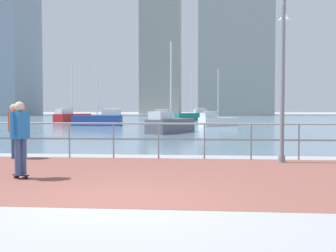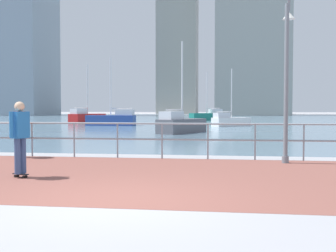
{
  "view_description": "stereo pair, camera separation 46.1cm",
  "coord_description": "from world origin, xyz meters",
  "px_view_note": "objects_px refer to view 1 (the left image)",
  "views": [
    {
      "loc": [
        1.38,
        -6.78,
        1.55
      ],
      "look_at": [
        0.49,
        3.48,
        1.1
      ],
      "focal_mm": 44.38,
      "sensor_mm": 36.0,
      "label": 1
    },
    {
      "loc": [
        1.84,
        -6.73,
        1.55
      ],
      "look_at": [
        0.49,
        3.48,
        1.1
      ],
      "focal_mm": 44.38,
      "sensor_mm": 36.0,
      "label": 2
    }
  ],
  "objects_px": {
    "sailboat_white": "(72,117)",
    "sailboat_blue": "(170,124)",
    "bystander": "(14,126)",
    "skateboarder": "(20,133)",
    "sailboat_red": "(99,119)",
    "lamppost": "(283,65)",
    "sailboat_gray": "(217,121)",
    "sailboat_yellow": "(193,116)"
  },
  "relations": [
    {
      "from": "lamppost",
      "to": "sailboat_yellow",
      "type": "distance_m",
      "value": 39.76
    },
    {
      "from": "skateboarder",
      "to": "sailboat_white",
      "type": "height_order",
      "value": "sailboat_white"
    },
    {
      "from": "lamppost",
      "to": "sailboat_red",
      "type": "distance_m",
      "value": 26.0
    },
    {
      "from": "skateboarder",
      "to": "bystander",
      "type": "distance_m",
      "value": 3.97
    },
    {
      "from": "skateboarder",
      "to": "sailboat_white",
      "type": "distance_m",
      "value": 34.77
    },
    {
      "from": "bystander",
      "to": "sailboat_yellow",
      "type": "bearing_deg",
      "value": 83.63
    },
    {
      "from": "lamppost",
      "to": "sailboat_white",
      "type": "bearing_deg",
      "value": 118.11
    },
    {
      "from": "lamppost",
      "to": "sailboat_white",
      "type": "xyz_separation_m",
      "value": [
        -15.98,
        29.92,
        -2.2
      ]
    },
    {
      "from": "lamppost",
      "to": "skateboarder",
      "type": "xyz_separation_m",
      "value": [
        -6.24,
        -3.45,
        -1.77
      ]
    },
    {
      "from": "skateboarder",
      "to": "bystander",
      "type": "bearing_deg",
      "value": 117.08
    },
    {
      "from": "sailboat_yellow",
      "to": "sailboat_blue",
      "type": "distance_m",
      "value": 26.07
    },
    {
      "from": "bystander",
      "to": "sailboat_gray",
      "type": "xyz_separation_m",
      "value": [
        6.89,
        23.18,
        -0.52
      ]
    },
    {
      "from": "sailboat_red",
      "to": "sailboat_white",
      "type": "bearing_deg",
      "value": 124.7
    },
    {
      "from": "bystander",
      "to": "sailboat_red",
      "type": "xyz_separation_m",
      "value": [
        -3.33,
        23.19,
        -0.42
      ]
    },
    {
      "from": "lamppost",
      "to": "bystander",
      "type": "bearing_deg",
      "value": 179.4
    },
    {
      "from": "lamppost",
      "to": "sailboat_gray",
      "type": "relative_size",
      "value": 1.04
    },
    {
      "from": "skateboarder",
      "to": "sailboat_red",
      "type": "distance_m",
      "value": 27.21
    },
    {
      "from": "sailboat_red",
      "to": "sailboat_yellow",
      "type": "height_order",
      "value": "sailboat_yellow"
    },
    {
      "from": "sailboat_blue",
      "to": "sailboat_gray",
      "type": "bearing_deg",
      "value": 71.89
    },
    {
      "from": "bystander",
      "to": "sailboat_yellow",
      "type": "height_order",
      "value": "sailboat_yellow"
    },
    {
      "from": "sailboat_blue",
      "to": "skateboarder",
      "type": "bearing_deg",
      "value": -96.32
    },
    {
      "from": "bystander",
      "to": "sailboat_gray",
      "type": "distance_m",
      "value": 24.19
    },
    {
      "from": "bystander",
      "to": "sailboat_blue",
      "type": "relative_size",
      "value": 0.29
    },
    {
      "from": "sailboat_gray",
      "to": "lamppost",
      "type": "bearing_deg",
      "value": -87.14
    },
    {
      "from": "bystander",
      "to": "skateboarder",
      "type": "bearing_deg",
      "value": -62.92
    },
    {
      "from": "lamppost",
      "to": "bystander",
      "type": "relative_size",
      "value": 3.01
    },
    {
      "from": "skateboarder",
      "to": "lamppost",
      "type": "bearing_deg",
      "value": 28.94
    },
    {
      "from": "sailboat_white",
      "to": "sailboat_blue",
      "type": "distance_m",
      "value": 20.14
    },
    {
      "from": "sailboat_gray",
      "to": "sailboat_white",
      "type": "height_order",
      "value": "sailboat_white"
    },
    {
      "from": "skateboarder",
      "to": "sailboat_blue",
      "type": "bearing_deg",
      "value": 83.68
    },
    {
      "from": "sailboat_yellow",
      "to": "lamppost",
      "type": "bearing_deg",
      "value": -84.74
    },
    {
      "from": "sailboat_gray",
      "to": "sailboat_yellow",
      "type": "distance_m",
      "value": 16.45
    },
    {
      "from": "sailboat_blue",
      "to": "bystander",
      "type": "bearing_deg",
      "value": -105.38
    },
    {
      "from": "sailboat_gray",
      "to": "sailboat_yellow",
      "type": "relative_size",
      "value": 0.81
    },
    {
      "from": "lamppost",
      "to": "sailboat_blue",
      "type": "xyz_separation_m",
      "value": [
        -4.37,
        13.47,
        -2.24
      ]
    },
    {
      "from": "skateboarder",
      "to": "sailboat_red",
      "type": "bearing_deg",
      "value": 100.88
    },
    {
      "from": "lamppost",
      "to": "skateboarder",
      "type": "distance_m",
      "value": 7.35
    },
    {
      "from": "skateboarder",
      "to": "sailboat_red",
      "type": "xyz_separation_m",
      "value": [
        -5.13,
        26.72,
        -0.45
      ]
    },
    {
      "from": "lamppost",
      "to": "skateboarder",
      "type": "height_order",
      "value": "lamppost"
    },
    {
      "from": "sailboat_yellow",
      "to": "skateboarder",
      "type": "bearing_deg",
      "value": -93.46
    },
    {
      "from": "bystander",
      "to": "sailboat_red",
      "type": "height_order",
      "value": "sailboat_red"
    },
    {
      "from": "sailboat_blue",
      "to": "sailboat_red",
      "type": "bearing_deg",
      "value": 125.56
    }
  ]
}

